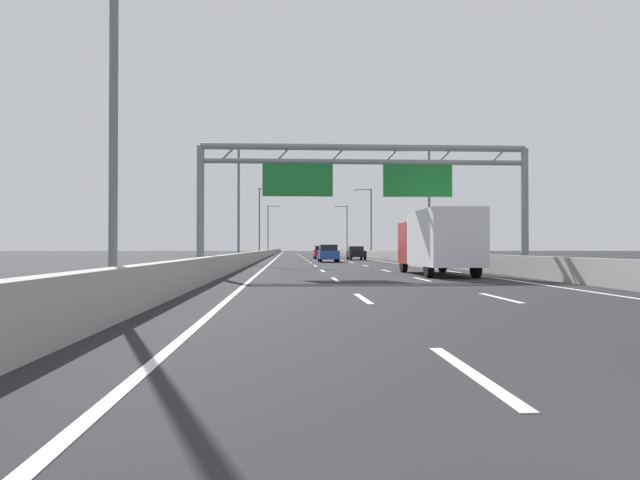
# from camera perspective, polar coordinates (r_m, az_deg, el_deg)

# --- Properties ---
(ground_plane) EXTENTS (260.00, 260.00, 0.00)m
(ground_plane) POSITION_cam_1_polar(r_m,az_deg,el_deg) (102.66, -0.99, -1.47)
(ground_plane) COLOR #262628
(lane_dash_left_0) EXTENTS (0.16, 3.00, 0.01)m
(lane_dash_left_0) POSITION_cam_1_polar(r_m,az_deg,el_deg) (6.52, 14.45, -12.35)
(lane_dash_left_0) COLOR white
(lane_dash_left_0) RESTS_ON ground_plane
(lane_dash_left_1) EXTENTS (0.16, 3.00, 0.01)m
(lane_dash_left_1) POSITION_cam_1_polar(r_m,az_deg,el_deg) (15.27, 4.18, -5.67)
(lane_dash_left_1) COLOR white
(lane_dash_left_1) RESTS_ON ground_plane
(lane_dash_left_2) EXTENTS (0.16, 3.00, 0.01)m
(lane_dash_left_2) POSITION_cam_1_polar(r_m,az_deg,el_deg) (24.20, 1.48, -3.85)
(lane_dash_left_2) COLOR white
(lane_dash_left_2) RESTS_ON ground_plane
(lane_dash_left_3) EXTENTS (0.16, 3.00, 0.01)m
(lane_dash_left_3) POSITION_cam_1_polar(r_m,az_deg,el_deg) (33.17, 0.25, -3.00)
(lane_dash_left_3) COLOR white
(lane_dash_left_3) RESTS_ON ground_plane
(lane_dash_left_4) EXTENTS (0.16, 3.00, 0.01)m
(lane_dash_left_4) POSITION_cam_1_polar(r_m,az_deg,el_deg) (42.15, -0.46, -2.52)
(lane_dash_left_4) COLOR white
(lane_dash_left_4) RESTS_ON ground_plane
(lane_dash_left_5) EXTENTS (0.16, 3.00, 0.01)m
(lane_dash_left_5) POSITION_cam_1_polar(r_m,az_deg,el_deg) (51.14, -0.92, -2.21)
(lane_dash_left_5) COLOR white
(lane_dash_left_5) RESTS_ON ground_plane
(lane_dash_left_6) EXTENTS (0.16, 3.00, 0.01)m
(lane_dash_left_6) POSITION_cam_1_polar(r_m,az_deg,el_deg) (60.13, -1.24, -1.98)
(lane_dash_left_6) COLOR white
(lane_dash_left_6) RESTS_ON ground_plane
(lane_dash_left_7) EXTENTS (0.16, 3.00, 0.01)m
(lane_dash_left_7) POSITION_cam_1_polar(r_m,az_deg,el_deg) (69.13, -1.48, -1.82)
(lane_dash_left_7) COLOR white
(lane_dash_left_7) RESTS_ON ground_plane
(lane_dash_left_8) EXTENTS (0.16, 3.00, 0.01)m
(lane_dash_left_8) POSITION_cam_1_polar(r_m,az_deg,el_deg) (78.12, -1.66, -1.70)
(lane_dash_left_8) COLOR white
(lane_dash_left_8) RESTS_ON ground_plane
(lane_dash_left_9) EXTENTS (0.16, 3.00, 0.01)m
(lane_dash_left_9) POSITION_cam_1_polar(r_m,az_deg,el_deg) (87.12, -1.81, -1.60)
(lane_dash_left_9) COLOR white
(lane_dash_left_9) RESTS_ON ground_plane
(lane_dash_left_10) EXTENTS (0.16, 3.00, 0.01)m
(lane_dash_left_10) POSITION_cam_1_polar(r_m,az_deg,el_deg) (96.12, -1.92, -1.52)
(lane_dash_left_10) COLOR white
(lane_dash_left_10) RESTS_ON ground_plane
(lane_dash_left_11) EXTENTS (0.16, 3.00, 0.01)m
(lane_dash_left_11) POSITION_cam_1_polar(r_m,az_deg,el_deg) (105.11, -2.02, -1.45)
(lane_dash_left_11) COLOR white
(lane_dash_left_11) RESTS_ON ground_plane
(lane_dash_left_12) EXTENTS (0.16, 3.00, 0.01)m
(lane_dash_left_12) POSITION_cam_1_polar(r_m,az_deg,el_deg) (114.11, -2.10, -1.39)
(lane_dash_left_12) COLOR white
(lane_dash_left_12) RESTS_ON ground_plane
(lane_dash_left_13) EXTENTS (0.16, 3.00, 0.01)m
(lane_dash_left_13) POSITION_cam_1_polar(r_m,az_deg,el_deg) (123.11, -2.17, -1.34)
(lane_dash_left_13) COLOR white
(lane_dash_left_13) RESTS_ON ground_plane
(lane_dash_left_14) EXTENTS (0.16, 3.00, 0.01)m
(lane_dash_left_14) POSITION_cam_1_polar(r_m,az_deg,el_deg) (132.11, -2.23, -1.30)
(lane_dash_left_14) COLOR white
(lane_dash_left_14) RESTS_ON ground_plane
(lane_dash_left_15) EXTENTS (0.16, 3.00, 0.01)m
(lane_dash_left_15) POSITION_cam_1_polar(r_m,az_deg,el_deg) (141.11, -2.29, -1.27)
(lane_dash_left_15) COLOR white
(lane_dash_left_15) RESTS_ON ground_plane
(lane_dash_left_16) EXTENTS (0.16, 3.00, 0.01)m
(lane_dash_left_16) POSITION_cam_1_polar(r_m,az_deg,el_deg) (150.11, -2.33, -1.23)
(lane_dash_left_16) COLOR white
(lane_dash_left_16) RESTS_ON ground_plane
(lane_dash_left_17) EXTENTS (0.16, 3.00, 0.01)m
(lane_dash_left_17) POSITION_cam_1_polar(r_m,az_deg,el_deg) (159.11, -2.38, -1.20)
(lane_dash_left_17) COLOR white
(lane_dash_left_17) RESTS_ON ground_plane
(lane_dash_right_1) EXTENTS (0.16, 3.00, 0.01)m
(lane_dash_right_1) POSITION_cam_1_polar(r_m,az_deg,el_deg) (16.12, 17.04, -5.38)
(lane_dash_right_1) COLOR white
(lane_dash_right_1) RESTS_ON ground_plane
(lane_dash_right_2) EXTENTS (0.16, 3.00, 0.01)m
(lane_dash_right_2) POSITION_cam_1_polar(r_m,az_deg,el_deg) (24.75, 9.84, -3.77)
(lane_dash_right_2) COLOR white
(lane_dash_right_2) RESTS_ON ground_plane
(lane_dash_right_3) EXTENTS (0.16, 3.00, 0.01)m
(lane_dash_right_3) POSITION_cam_1_polar(r_m,az_deg,el_deg) (33.57, 6.40, -2.97)
(lane_dash_right_3) COLOR white
(lane_dash_right_3) RESTS_ON ground_plane
(lane_dash_right_4) EXTENTS (0.16, 3.00, 0.01)m
(lane_dash_right_4) POSITION_cam_1_polar(r_m,az_deg,el_deg) (42.47, 4.40, -2.50)
(lane_dash_right_4) COLOR white
(lane_dash_right_4) RESTS_ON ground_plane
(lane_dash_right_5) EXTENTS (0.16, 3.00, 0.01)m
(lane_dash_right_5) POSITION_cam_1_polar(r_m,az_deg,el_deg) (51.40, 3.10, -2.20)
(lane_dash_right_5) COLOR white
(lane_dash_right_5) RESTS_ON ground_plane
(lane_dash_right_6) EXTENTS (0.16, 3.00, 0.01)m
(lane_dash_right_6) POSITION_cam_1_polar(r_m,az_deg,el_deg) (60.36, 2.18, -1.98)
(lane_dash_right_6) COLOR white
(lane_dash_right_6) RESTS_ON ground_plane
(lane_dash_right_7) EXTENTS (0.16, 3.00, 0.01)m
(lane_dash_right_7) POSITION_cam_1_polar(r_m,az_deg,el_deg) (69.32, 1.50, -1.82)
(lane_dash_right_7) COLOR white
(lane_dash_right_7) RESTS_ON ground_plane
(lane_dash_right_8) EXTENTS (0.16, 3.00, 0.01)m
(lane_dash_right_8) POSITION_cam_1_polar(r_m,az_deg,el_deg) (78.29, 0.98, -1.69)
(lane_dash_right_8) COLOR white
(lane_dash_right_8) RESTS_ON ground_plane
(lane_dash_right_9) EXTENTS (0.16, 3.00, 0.01)m
(lane_dash_right_9) POSITION_cam_1_polar(r_m,az_deg,el_deg) (87.27, 0.56, -1.60)
(lane_dash_right_9) COLOR white
(lane_dash_right_9) RESTS_ON ground_plane
(lane_dash_right_10) EXTENTS (0.16, 3.00, 0.01)m
(lane_dash_right_10) POSITION_cam_1_polar(r_m,az_deg,el_deg) (96.26, 0.22, -1.51)
(lane_dash_right_10) COLOR white
(lane_dash_right_10) RESTS_ON ground_plane
(lane_dash_right_11) EXTENTS (0.16, 3.00, 0.01)m
(lane_dash_right_11) POSITION_cam_1_polar(r_m,az_deg,el_deg) (105.24, -0.06, -1.45)
(lane_dash_right_11) COLOR white
(lane_dash_right_11) RESTS_ON ground_plane
(lane_dash_right_12) EXTENTS (0.16, 3.00, 0.01)m
(lane_dash_right_12) POSITION_cam_1_polar(r_m,az_deg,el_deg) (114.23, -0.30, -1.39)
(lane_dash_right_12) COLOR white
(lane_dash_right_12) RESTS_ON ground_plane
(lane_dash_right_13) EXTENTS (0.16, 3.00, 0.01)m
(lane_dash_right_13) POSITION_cam_1_polar(r_m,az_deg,el_deg) (123.22, -0.50, -1.34)
(lane_dash_right_13) COLOR white
(lane_dash_right_13) RESTS_ON ground_plane
(lane_dash_right_14) EXTENTS (0.16, 3.00, 0.01)m
(lane_dash_right_14) POSITION_cam_1_polar(r_m,az_deg,el_deg) (132.21, -0.67, -1.30)
(lane_dash_right_14) COLOR white
(lane_dash_right_14) RESTS_ON ground_plane
(lane_dash_right_15) EXTENTS (0.16, 3.00, 0.01)m
(lane_dash_right_15) POSITION_cam_1_polar(r_m,az_deg,el_deg) (141.20, -0.83, -1.27)
(lane_dash_right_15) COLOR white
(lane_dash_right_15) RESTS_ON ground_plane
(lane_dash_right_16) EXTENTS (0.16, 3.00, 0.01)m
(lane_dash_right_16) POSITION_cam_1_polar(r_m,az_deg,el_deg) (150.20, -0.96, -1.23)
(lane_dash_right_16) COLOR white
(lane_dash_right_16) RESTS_ON ground_plane
(lane_dash_right_17) EXTENTS (0.16, 3.00, 0.01)m
(lane_dash_right_17) POSITION_cam_1_polar(r_m,az_deg,el_deg) (159.19, -1.08, -1.21)
(lane_dash_right_17) COLOR white
(lane_dash_right_17) RESTS_ON ground_plane
(edge_line_left) EXTENTS (0.16, 176.00, 0.01)m
(edge_line_left) POSITION_cam_1_polar(r_m,az_deg,el_deg) (90.61, -4.04, -1.56)
(edge_line_left) COLOR white
(edge_line_left) RESTS_ON ground_plane
(edge_line_right) EXTENTS (0.16, 176.00, 0.01)m
(edge_line_right) POSITION_cam_1_polar(r_m,az_deg,el_deg) (91.04, 2.59, -1.56)
(edge_line_right) COLOR white
(edge_line_right) RESTS_ON ground_plane
(barrier_left) EXTENTS (0.45, 220.00, 0.95)m
(barrier_left) POSITION_cam_1_polar(r_m,az_deg,el_deg) (112.64, -4.69, -1.16)
(barrier_left) COLOR #9E9E99
(barrier_left) RESTS_ON ground_plane
(barrier_right) EXTENTS (0.45, 220.00, 0.95)m
(barrier_right) POSITION_cam_1_polar(r_m,az_deg,el_deg) (113.09, 2.32, -1.16)
(barrier_right) COLOR #9E9E99
(barrier_right) RESTS_ON ground_plane
(sign_gantry) EXTENTS (16.23, 0.36, 6.36)m
(sign_gantry) POSITION_cam_1_polar(r_m,az_deg,el_deg) (28.88, 4.22, 6.21)
(sign_gantry) COLOR gray
(sign_gantry) RESTS_ON ground_plane
(streetlamp_left_near) EXTENTS (2.58, 0.28, 9.50)m
(streetlamp_left_near) POSITION_cam_1_polar(r_m,az_deg,el_deg) (14.67, -18.43, 15.44)
(streetlamp_left_near) COLOR slate
(streetlamp_left_near) RESTS_ON ground_plane
(streetlamp_left_mid) EXTENTS (2.58, 0.28, 9.50)m
(streetlamp_left_mid) POSITION_cam_1_polar(r_m,az_deg,el_deg) (47.52, -7.60, 4.20)
(streetlamp_left_mid) COLOR slate
(streetlamp_left_mid) RESTS_ON ground_plane
(streetlamp_right_mid) EXTENTS (2.58, 0.28, 9.50)m
(streetlamp_right_mid) POSITION_cam_1_polar(r_m,az_deg,el_deg) (48.67, 10.25, 4.08)
(streetlamp_right_mid) COLOR slate
(streetlamp_right_mid) RESTS_ON ground_plane
(streetlamp_left_far) EXTENTS (2.58, 0.28, 9.50)m
(streetlamp_left_far) POSITION_cam_1_polar(r_m,az_deg,el_deg) (81.00, -5.72, 2.16)
(streetlamp_left_far) COLOR slate
(streetlamp_left_far) RESTS_ON ground_plane
(streetlamp_right_far) EXTENTS (2.58, 0.28, 9.50)m
(streetlamp_right_far) POSITION_cam_1_polar(r_m,az_deg,el_deg) (81.68, 4.81, 2.13)
(streetlamp_right_far) COLOR slate
(streetlamp_right_far) RESTS_ON ground_plane
(streetlamp_left_distant) EXTENTS (2.58, 0.28, 9.50)m
(streetlamp_left_distant) POSITION_cam_1_polar(r_m,az_deg,el_deg) (114.55, -4.94, 1.31)
(streetlamp_left_distant) COLOR slate
(streetlamp_left_distant) RESTS_ON ground_plane
(streetlamp_right_distant) EXTENTS (2.58, 0.28, 9.50)m
(streetlamp_right_distant) POSITION_cam_1_polar(r_m,az_deg,el_deg) (115.03, 2.52, 1.30)
(streetlamp_right_distant) COLOR slate
(streetlamp_right_distant) RESTS_ON ground_plane
(red_car) EXTENTS (1.86, 4.20, 1.51)m
(red_car) POSITION_cam_1_polar(r_m,az_deg,el_deg) (68.33, 0.19, -1.19)
(red_car) COLOR red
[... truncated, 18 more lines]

